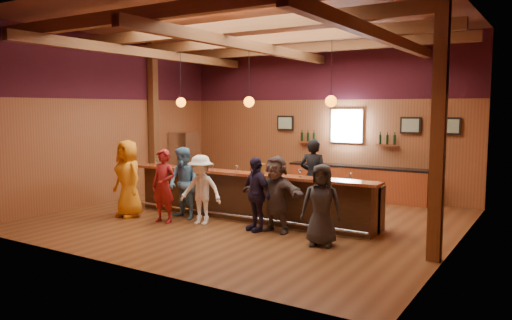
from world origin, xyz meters
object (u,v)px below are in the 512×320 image
object	(u,v)px
bar_counter	(253,196)
customer_orange	(128,179)
customer_redvest	(164,186)
ice_bucket	(261,169)
customer_brown	(276,194)
customer_white	(201,190)
back_bar_cabinet	(356,182)
customer_denim	(184,183)
stainless_fridge	(185,161)
bottle_a	(272,168)
customer_dark	(321,205)
customer_navy	(256,194)
bartender	(313,177)

from	to	relation	value
bar_counter	customer_orange	xyz separation A→B (m)	(-2.58, -1.43, 0.39)
customer_redvest	ice_bucket	distance (m)	2.22
customer_brown	ice_bucket	xyz separation A→B (m)	(-0.72, 0.59, 0.42)
customer_orange	customer_white	xyz separation A→B (m)	(1.93, 0.30, -0.14)
customer_redvest	customer_white	distance (m)	0.88
back_bar_cabinet	customer_white	distance (m)	5.06
customer_redvest	bar_counter	bearing A→B (deg)	39.60
customer_white	customer_denim	bearing A→B (deg)	154.75
customer_denim	ice_bucket	distance (m)	1.85
stainless_fridge	bottle_a	size ratio (longest dim) A/B	5.09
customer_brown	customer_dark	world-z (taller)	customer_brown
customer_brown	customer_dark	bearing A→B (deg)	-14.77
customer_navy	customer_brown	distance (m)	0.43
stainless_fridge	customer_denim	bearing A→B (deg)	-50.33
back_bar_cabinet	bottle_a	world-z (taller)	bottle_a
stainless_fridge	customer_white	xyz separation A→B (m)	(3.47, -3.58, -0.13)
customer_brown	customer_redvest	bearing A→B (deg)	-163.34
bar_counter	customer_brown	bearing A→B (deg)	-38.46
customer_denim	bartender	size ratio (longest dim) A/B	0.91
stainless_fridge	customer_navy	world-z (taller)	stainless_fridge
customer_white	customer_brown	xyz separation A→B (m)	(1.76, 0.25, 0.03)
ice_bucket	bottle_a	bearing A→B (deg)	17.89
stainless_fridge	customer_brown	bearing A→B (deg)	-32.51
customer_denim	ice_bucket	size ratio (longest dim) A/B	7.75
bar_counter	customer_dark	xyz separation A→B (m)	(2.32, -1.31, 0.25)
customer_orange	customer_denim	xyz separation A→B (m)	(1.27, 0.50, -0.07)
stainless_fridge	customer_redvest	distance (m)	4.68
back_bar_cabinet	customer_dark	size ratio (longest dim) A/B	2.60
stainless_fridge	ice_bucket	world-z (taller)	stainless_fridge
bar_counter	stainless_fridge	xyz separation A→B (m)	(-4.12, 2.45, 0.38)
stainless_fridge	customer_orange	size ratio (longest dim) A/B	0.99
customer_denim	customer_dark	world-z (taller)	customer_denim
customer_orange	stainless_fridge	bearing A→B (deg)	123.32
customer_navy	customer_redvest	bearing A→B (deg)	-145.49
customer_orange	ice_bucket	world-z (taller)	customer_orange
customer_orange	customer_dark	bearing A→B (deg)	13.13
customer_denim	bottle_a	bearing A→B (deg)	33.03
bottle_a	customer_dark	bearing A→B (deg)	-32.82
ice_bucket	customer_brown	bearing A→B (deg)	-39.49
customer_brown	customer_dark	size ratio (longest dim) A/B	1.04
customer_navy	bottle_a	distance (m)	0.92
ice_bucket	bottle_a	size ratio (longest dim) A/B	0.61
customer_brown	bartender	size ratio (longest dim) A/B	0.87
stainless_fridge	customer_dark	world-z (taller)	stainless_fridge
customer_denim	bottle_a	xyz separation A→B (m)	(1.92, 0.73, 0.41)
customer_denim	customer_dark	xyz separation A→B (m)	(3.63, -0.38, -0.07)
customer_denim	ice_bucket	bearing A→B (deg)	33.40
customer_navy	bartender	xyz separation A→B (m)	(0.31, 2.12, 0.14)
bartender	customer_navy	bearing A→B (deg)	73.59
customer_orange	customer_brown	xyz separation A→B (m)	(3.69, 0.55, -0.11)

